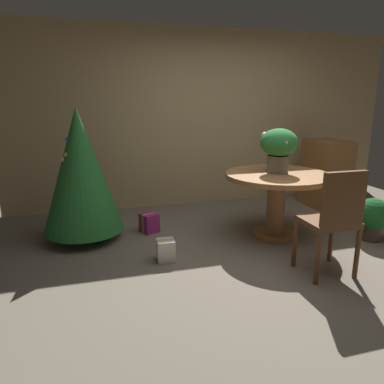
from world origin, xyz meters
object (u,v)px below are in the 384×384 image
object	(u,v)px
wooden_chair_near	(334,217)
gift_box_purple	(149,223)
round_dining_table	(277,189)
holiday_tree	(80,171)
wooden_cabinet	(326,174)
gift_box_cream	(166,250)
potted_plant	(373,216)
flower_vase	(279,146)

from	to	relation	value
wooden_chair_near	gift_box_purple	bearing A→B (deg)	131.89
round_dining_table	holiday_tree	size ratio (longest dim) A/B	0.79
round_dining_table	holiday_tree	distance (m)	2.25
gift_box_purple	wooden_cabinet	distance (m)	2.81
wooden_chair_near	gift_box_purple	distance (m)	2.17
wooden_chair_near	gift_box_cream	bearing A→B (deg)	152.40
holiday_tree	potted_plant	world-z (taller)	holiday_tree
round_dining_table	gift_box_purple	bearing A→B (deg)	158.73
round_dining_table	gift_box_cream	bearing A→B (deg)	-167.64
holiday_tree	potted_plant	bearing A→B (deg)	-16.55
flower_vase	wooden_chair_near	size ratio (longest dim) A/B	0.50
wooden_chair_near	gift_box_cream	xyz separation A→B (m)	(-1.38, 0.72, -0.46)
round_dining_table	gift_box_purple	distance (m)	1.59
holiday_tree	gift_box_purple	distance (m)	1.03
holiday_tree	wooden_cabinet	distance (m)	3.55
holiday_tree	gift_box_purple	world-z (taller)	holiday_tree
round_dining_table	flower_vase	distance (m)	0.49
wooden_chair_near	wooden_cabinet	distance (m)	2.38
round_dining_table	holiday_tree	world-z (taller)	holiday_tree
gift_box_cream	flower_vase	bearing A→B (deg)	14.04
flower_vase	holiday_tree	world-z (taller)	holiday_tree
flower_vase	wooden_cabinet	distance (m)	1.69
potted_plant	gift_box_purple	bearing A→B (deg)	158.44
wooden_chair_near	wooden_cabinet	size ratio (longest dim) A/B	1.00
round_dining_table	wooden_cabinet	world-z (taller)	wooden_cabinet
round_dining_table	wooden_cabinet	size ratio (longest dim) A/B	1.19
flower_vase	holiday_tree	xyz separation A→B (m)	(-2.19, 0.49, -0.26)
gift_box_purple	flower_vase	bearing A→B (deg)	-19.40
gift_box_cream	holiday_tree	bearing A→B (deg)	133.22
flower_vase	wooden_chair_near	distance (m)	1.18
round_dining_table	flower_vase	world-z (taller)	flower_vase
wooden_chair_near	potted_plant	world-z (taller)	wooden_chair_near
round_dining_table	gift_box_cream	size ratio (longest dim) A/B	5.34
flower_vase	potted_plant	xyz separation A→B (m)	(1.01, -0.46, -0.79)
flower_vase	wooden_chair_near	xyz separation A→B (m)	(-0.02, -1.07, -0.50)
gift_box_cream	potted_plant	bearing A→B (deg)	-2.60
round_dining_table	wooden_chair_near	size ratio (longest dim) A/B	1.19
round_dining_table	gift_box_purple	world-z (taller)	round_dining_table
holiday_tree	wooden_cabinet	xyz separation A→B (m)	(3.51, 0.40, -0.31)
flower_vase	gift_box_cream	world-z (taller)	flower_vase
flower_vase	holiday_tree	size ratio (longest dim) A/B	0.34
flower_vase	holiday_tree	distance (m)	2.26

